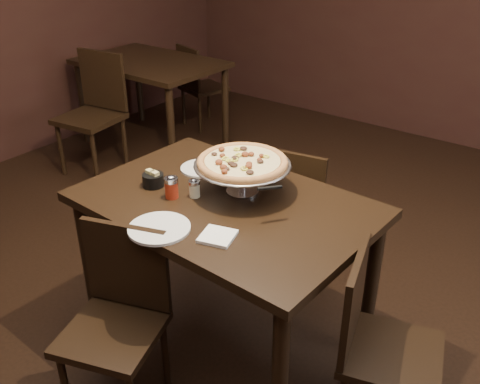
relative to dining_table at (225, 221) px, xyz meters
The scene contains 16 objects.
room 0.68m from the dining_table, 46.08° to the right, with size 6.04×7.04×2.84m.
dining_table is the anchor object (origin of this frame).
background_table 2.77m from the dining_table, 142.75° to the left, with size 1.28×0.86×0.80m.
pizza_stand 0.29m from the dining_table, 83.66° to the left, with size 0.46×0.46×0.19m.
parmesan_shaker 0.21m from the dining_table, 158.11° to the right, with size 0.05×0.05×0.09m.
pepper_flake_shaker 0.30m from the dining_table, 149.88° to the right, with size 0.06×0.06×0.11m.
packet_caddy 0.40m from the dining_table, 165.81° to the right, with size 0.10×0.10×0.08m.
napkin_stack 0.34m from the dining_table, 56.80° to the right, with size 0.13×0.13×0.01m, color white.
plate_left 0.37m from the dining_table, 147.74° to the left, with size 0.22×0.22×0.01m, color white.
plate_near 0.39m from the dining_table, 99.60° to the right, with size 0.26×0.26×0.01m, color white.
serving_spatula 0.36m from the dining_table, ahead, with size 0.14×0.14×0.02m.
chair_far 0.82m from the dining_table, 94.29° to the left, with size 0.45×0.45×0.83m.
chair_near 0.63m from the dining_table, 106.00° to the right, with size 0.50×0.50×0.85m.
chair_side 0.85m from the dining_table, ahead, with size 0.49×0.49×0.84m.
bg_chair_far 3.14m from the dining_table, 133.54° to the left, with size 0.48×0.48×0.84m.
bg_chair_near 2.42m from the dining_table, 155.44° to the left, with size 0.52×0.52×0.99m.
Camera 1 is at (1.35, -1.58, 2.02)m, focal length 40.00 mm.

